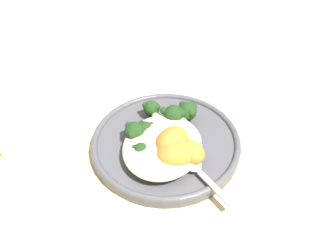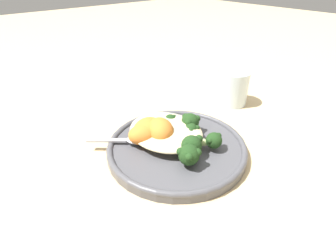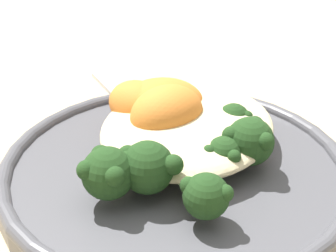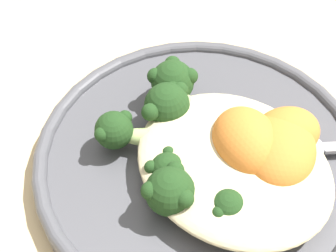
% 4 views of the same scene
% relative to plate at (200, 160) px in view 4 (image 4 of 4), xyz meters
% --- Properties ---
extents(ground_plane, '(4.00, 4.00, 0.00)m').
position_rel_plate_xyz_m(ground_plane, '(-0.00, 0.01, -0.01)').
color(ground_plane, '#D6B784').
extents(plate, '(0.27, 0.27, 0.02)m').
position_rel_plate_xyz_m(plate, '(0.00, 0.00, 0.00)').
color(plate, '#4C4C51').
rests_on(plate, ground_plane).
extents(quinoa_mound, '(0.16, 0.13, 0.02)m').
position_rel_plate_xyz_m(quinoa_mound, '(-0.03, -0.00, 0.02)').
color(quinoa_mound, beige).
rests_on(quinoa_mound, plate).
extents(broccoli_stalk_0, '(0.11, 0.05, 0.04)m').
position_rel_plate_xyz_m(broccoli_stalk_0, '(0.04, -0.02, 0.03)').
color(broccoli_stalk_0, '#ADC675').
rests_on(broccoli_stalk_0, plate).
extents(broccoli_stalk_1, '(0.09, 0.04, 0.04)m').
position_rel_plate_xyz_m(broccoli_stalk_1, '(0.03, -0.01, 0.03)').
color(broccoli_stalk_1, '#ADC675').
rests_on(broccoli_stalk_1, plate).
extents(broccoli_stalk_2, '(0.10, 0.09, 0.03)m').
position_rel_plate_xyz_m(broccoli_stalk_2, '(0.03, 0.02, 0.02)').
color(broccoli_stalk_2, '#ADC675').
rests_on(broccoli_stalk_2, plate).
extents(broccoli_stalk_3, '(0.03, 0.08, 0.03)m').
position_rel_plate_xyz_m(broccoli_stalk_3, '(-0.00, 0.03, 0.02)').
color(broccoli_stalk_3, '#ADC675').
rests_on(broccoli_stalk_3, plate).
extents(broccoli_stalk_4, '(0.04, 0.09, 0.04)m').
position_rel_plate_xyz_m(broccoli_stalk_4, '(-0.02, 0.04, 0.03)').
color(broccoli_stalk_4, '#ADC675').
rests_on(broccoli_stalk_4, plate).
extents(broccoli_stalk_5, '(0.09, 0.08, 0.03)m').
position_rel_plate_xyz_m(broccoli_stalk_5, '(-0.03, 0.01, 0.02)').
color(broccoli_stalk_5, '#ADC675').
rests_on(broccoli_stalk_5, plate).
extents(sweet_potato_chunk_0, '(0.06, 0.07, 0.04)m').
position_rel_plate_xyz_m(sweet_potato_chunk_0, '(-0.04, -0.05, 0.03)').
color(sweet_potato_chunk_0, orange).
rests_on(sweet_potato_chunk_0, plate).
extents(sweet_potato_chunk_1, '(0.08, 0.09, 0.04)m').
position_rel_plate_xyz_m(sweet_potato_chunk_1, '(-0.05, -0.03, 0.03)').
color(sweet_potato_chunk_1, orange).
rests_on(sweet_potato_chunk_1, plate).
extents(sweet_potato_chunk_2, '(0.08, 0.07, 0.04)m').
position_rel_plate_xyz_m(sweet_potato_chunk_2, '(-0.03, -0.02, 0.03)').
color(sweet_potato_chunk_2, orange).
rests_on(sweet_potato_chunk_2, plate).
extents(spoon, '(0.09, 0.10, 0.01)m').
position_rel_plate_xyz_m(spoon, '(-0.06, -0.06, 0.01)').
color(spoon, '#B7B7BC').
rests_on(spoon, plate).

